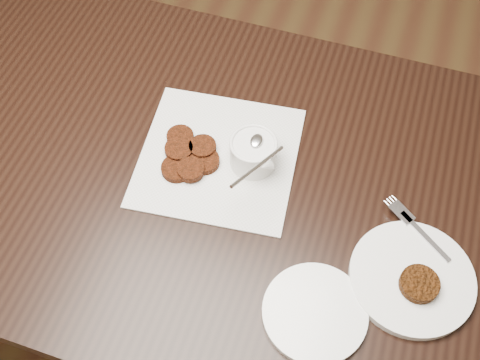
# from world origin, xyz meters

# --- Properties ---
(floor) EXTENTS (4.00, 4.00, 0.00)m
(floor) POSITION_xyz_m (0.00, 0.00, 0.00)
(floor) COLOR #50371B
(floor) RESTS_ON ground
(table) EXTENTS (1.36, 0.87, 0.75)m
(table) POSITION_xyz_m (0.03, 0.16, 0.38)
(table) COLOR black
(table) RESTS_ON floor
(napkin) EXTENTS (0.35, 0.35, 0.00)m
(napkin) POSITION_xyz_m (0.13, 0.19, 0.75)
(napkin) COLOR silver
(napkin) RESTS_ON table
(sauce_ramekin) EXTENTS (0.16, 0.16, 0.13)m
(sauce_ramekin) POSITION_xyz_m (0.20, 0.20, 0.82)
(sauce_ramekin) COLOR silver
(sauce_ramekin) RESTS_ON napkin
(patty_cluster) EXTENTS (0.24, 0.24, 0.02)m
(patty_cluster) POSITION_xyz_m (0.07, 0.17, 0.76)
(patty_cluster) COLOR #561E0B
(patty_cluster) RESTS_ON napkin
(plate_with_patty) EXTENTS (0.32, 0.32, 0.03)m
(plate_with_patty) POSITION_xyz_m (0.55, 0.05, 0.77)
(plate_with_patty) COLOR white
(plate_with_patty) RESTS_ON table
(plate_empty) EXTENTS (0.23, 0.23, 0.01)m
(plate_empty) POSITION_xyz_m (0.40, -0.07, 0.76)
(plate_empty) COLOR white
(plate_empty) RESTS_ON table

